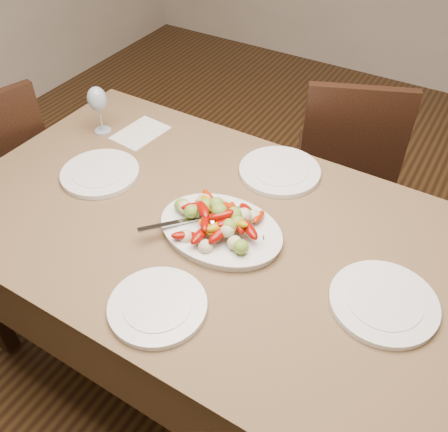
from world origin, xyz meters
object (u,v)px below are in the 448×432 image
Objects in this scene: plate_right at (384,303)px; wine_glass at (99,109)px; plate_left at (100,173)px; plate_far at (280,171)px; dining_table at (224,304)px; chair_far at (343,160)px; plate_near at (158,306)px; serving_platter at (221,231)px.

wine_glass is (-1.23, 0.27, 0.09)m from plate_right.
plate_far is (0.55, 0.34, 0.00)m from plate_left.
plate_far is (0.02, 0.36, 0.39)m from dining_table.
dining_table is 0.53m from plate_far.
plate_left is 0.31m from wine_glass.
plate_left is at bearing -50.84° from wine_glass.
chair_far is at bearing 83.31° from plate_far.
plate_near is at bearing -35.10° from plate_left.
plate_far is at bearing 60.97° from chair_far.
plate_right is 0.63m from plate_far.
plate_far is 0.71m from plate_near.
plate_far is at bearing 31.88° from plate_left.
wine_glass reaches higher than chair_far.
plate_left is (-0.53, 0.02, 0.39)m from dining_table.
chair_far reaches higher than plate_left.
plate_right is (0.52, -0.03, 0.39)m from dining_table.
chair_far is 2.43× the size of serving_platter.
dining_table is 0.89m from wine_glass.
plate_left is at bearing 176.02° from serving_platter.
serving_platter is 0.38m from plate_far.
plate_far is at bearing 142.47° from plate_right.
serving_platter is at bearing -91.89° from dining_table.
serving_platter is 0.52m from plate_right.
serving_platter is at bearing 90.40° from plate_near.
dining_table is 1.94× the size of chair_far.
serving_platter is 1.32× the size of plate_right.
serving_platter is at bearing -3.98° from plate_left.
plate_near is (0.53, -0.37, 0.00)m from plate_left.
chair_far is 1.13m from wine_glass.
chair_far is 1.33m from plate_near.
plate_left is at bearing 144.90° from plate_near.
dining_table is at bearing 88.11° from serving_platter.
chair_far is at bearing 84.60° from dining_table.
plate_near is 0.94m from wine_glass.
chair_far reaches higher than plate_near.
chair_far is 0.66m from plate_far.
serving_platter reaches higher than plate_right.
wine_glass is (-0.73, -0.11, 0.09)m from plate_far.
serving_platter is 1.45× the size of plate_near.
wine_glass is at bearing 18.82° from chair_far.
plate_near is (0.00, -0.35, 0.39)m from dining_table.
chair_far is at bearing 84.67° from serving_platter.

